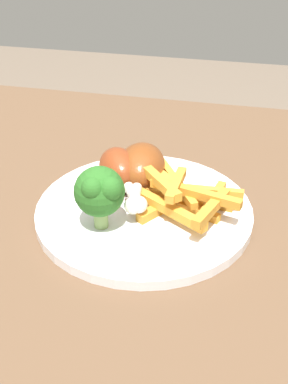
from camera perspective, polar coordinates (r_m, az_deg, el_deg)
The scene contains 6 objects.
dining_table at distance 0.59m, azimuth -6.43°, elevation -13.04°, with size 1.12×0.83×0.71m.
dinner_plate at distance 0.55m, azimuth -0.00°, elevation -2.28°, with size 0.25×0.25×0.01m, color white.
broccoli_floret_front at distance 0.49m, azimuth -5.40°, elevation 0.16°, with size 0.05×0.06×0.07m.
carrot_fries_pile at distance 0.53m, azimuth 4.62°, elevation -0.30°, with size 0.14×0.13×0.04m.
chicken_drumstick_near at distance 0.57m, azimuth -0.36°, elevation 2.93°, with size 0.07×0.14×0.05m.
chicken_drumstick_far at distance 0.57m, azimuth -2.89°, elevation 2.51°, with size 0.09×0.12×0.05m.
Camera 1 is at (0.15, -0.38, 1.04)m, focal length 44.18 mm.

